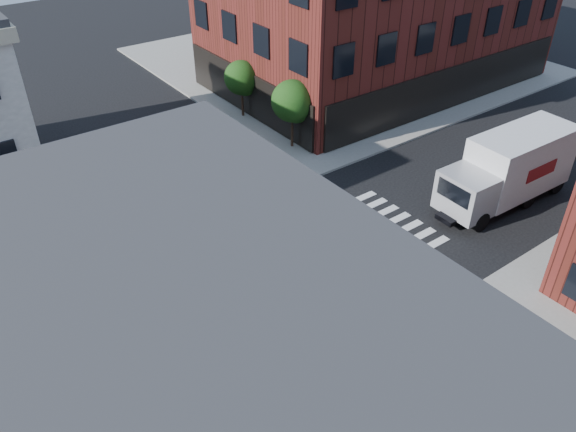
# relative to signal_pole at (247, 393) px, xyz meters

# --- Properties ---
(ground) EXTENTS (120.00, 120.00, 0.00)m
(ground) POSITION_rel_signal_pole_xyz_m (6.72, 6.68, -2.86)
(ground) COLOR black
(ground) RESTS_ON ground
(sidewalk_ne) EXTENTS (30.00, 30.00, 0.15)m
(sidewalk_ne) POSITION_rel_signal_pole_xyz_m (27.72, 27.68, -2.78)
(sidewalk_ne) COLOR gray
(sidewalk_ne) RESTS_ON ground
(building_ne) EXTENTS (25.00, 16.00, 12.00)m
(building_ne) POSITION_rel_signal_pole_xyz_m (27.22, 22.68, 3.14)
(building_ne) COLOR #491812
(building_ne) RESTS_ON ground
(tree_near) EXTENTS (2.69, 2.69, 4.49)m
(tree_near) POSITION_rel_signal_pole_xyz_m (14.28, 16.65, 0.30)
(tree_near) COLOR black
(tree_near) RESTS_ON ground
(tree_far) EXTENTS (2.43, 2.43, 4.07)m
(tree_far) POSITION_rel_signal_pole_xyz_m (14.28, 22.65, 0.02)
(tree_far) COLOR black
(tree_far) RESTS_ON ground
(signal_pole) EXTENTS (1.29, 1.24, 4.60)m
(signal_pole) POSITION_rel_signal_pole_xyz_m (0.00, 0.00, 0.00)
(signal_pole) COLOR black
(signal_pole) RESTS_ON ground
(box_truck) EXTENTS (8.98, 2.98, 4.02)m
(box_truck) POSITION_rel_signal_pole_xyz_m (20.02, 4.48, -0.77)
(box_truck) COLOR silver
(box_truck) RESTS_ON ground
(traffic_cone) EXTENTS (0.47, 0.47, 0.65)m
(traffic_cone) POSITION_rel_signal_pole_xyz_m (2.97, 0.98, -2.54)
(traffic_cone) COLOR #FE5F0B
(traffic_cone) RESTS_ON ground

